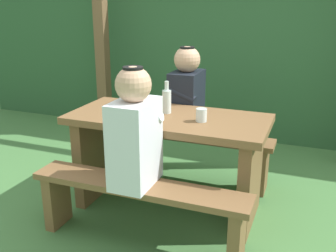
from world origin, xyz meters
name	(u,v)px	position (x,y,z in m)	size (l,w,h in m)	color
ground_plane	(168,206)	(0.00, 0.00, 0.00)	(12.00, 12.00, 0.00)	#45763E
hedge_backdrop	(233,37)	(0.00, 2.02, 1.08)	(6.40, 0.68, 2.16)	#2E5933
pergola_post_left	(102,50)	(-1.31, 1.36, 0.96)	(0.12, 0.12, 1.91)	brown
picnic_table	(168,146)	(0.00, 0.00, 0.49)	(1.40, 0.64, 0.72)	brown
bench_near	(139,201)	(0.00, -0.50, 0.30)	(1.40, 0.24, 0.42)	brown
bench_far	(189,146)	(0.00, 0.50, 0.30)	(1.40, 0.24, 0.42)	brown
person_white_shirt	(135,132)	(-0.02, -0.50, 0.75)	(0.25, 0.35, 0.72)	silver
person_black_coat	(186,94)	(-0.03, 0.50, 0.75)	(0.25, 0.35, 0.72)	black
drinking_glass	(201,115)	(0.26, -0.04, 0.76)	(0.07, 0.07, 0.09)	silver
bottle_left	(167,101)	(-0.03, 0.06, 0.81)	(0.06, 0.06, 0.23)	silver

